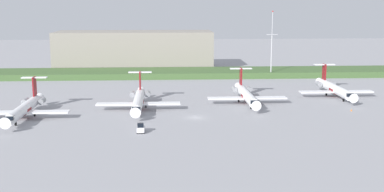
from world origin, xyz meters
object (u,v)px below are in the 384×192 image
regional_jet_fourth (334,89)px  safety_cone_front_marker (351,110)px  antenna_mast (272,51)px  regional_jet_second (139,100)px  regional_jet_nearest (25,108)px  regional_jet_third (246,95)px  baggage_tug (141,128)px

regional_jet_fourth → safety_cone_front_marker: (-2.59, -20.82, -2.26)m
antenna_mast → safety_cone_front_marker: (8.89, -59.89, -10.48)m
regional_jet_second → safety_cone_front_marker: size_ratio=56.36×
regional_jet_nearest → regional_jet_third: bearing=14.4°
antenna_mast → safety_cone_front_marker: antenna_mast is taller
regional_jet_second → safety_cone_front_marker: bearing=-5.8°
regional_jet_third → antenna_mast: 51.47m
regional_jet_third → regional_jet_fourth: same height
regional_jet_nearest → safety_cone_front_marker: regional_jet_nearest is taller
regional_jet_nearest → regional_jet_third: same height
regional_jet_nearest → safety_cone_front_marker: bearing=1.9°
baggage_tug → safety_cone_front_marker: size_ratio=5.82×
regional_jet_second → baggage_tug: 24.99m
regional_jet_second → antenna_mast: size_ratio=1.19×
regional_jet_fourth → baggage_tug: bearing=-145.8°
regional_jet_nearest → baggage_tug: (30.13, -16.08, -1.53)m
regional_jet_third → regional_jet_second: bearing=-168.3°
regional_jet_nearest → regional_jet_fourth: size_ratio=1.00×
regional_jet_nearest → baggage_tug: 34.19m
regional_jet_third → safety_cone_front_marker: bearing=-24.8°
regional_jet_nearest → antenna_mast: bearing=39.1°
regional_jet_third → antenna_mast: bearing=69.4°
regional_jet_fourth → regional_jet_nearest: bearing=-165.0°
regional_jet_second → regional_jet_third: size_ratio=1.00×
regional_jet_second → baggage_tug: size_ratio=9.69×
regional_jet_fourth → antenna_mast: (-11.48, 39.08, 8.22)m
safety_cone_front_marker → antenna_mast: bearing=98.4°
antenna_mast → baggage_tug: bearing=-120.9°
regional_jet_third → baggage_tug: (-29.31, -31.32, -1.53)m
regional_jet_nearest → antenna_mast: 99.94m
regional_jet_nearest → regional_jet_fourth: (88.80, 23.72, 0.00)m
regional_jet_fourth → regional_jet_third: bearing=-163.9°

